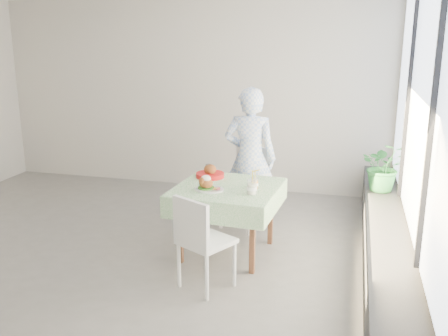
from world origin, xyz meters
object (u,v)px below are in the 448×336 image
(chair_near, at_px, (205,259))
(diner, at_px, (250,159))
(potted_plant, at_px, (384,166))
(main_dish, at_px, (208,185))
(chair_far, at_px, (244,203))
(juice_cup_orange, at_px, (254,184))
(cafe_table, at_px, (227,212))

(chair_near, relative_size, diner, 0.52)
(potted_plant, bearing_deg, main_dish, -144.70)
(diner, bearing_deg, potted_plant, -172.78)
(diner, relative_size, potted_plant, 2.90)
(diner, xyz_separation_m, potted_plant, (1.54, 0.27, -0.06))
(chair_far, distance_m, chair_near, 1.59)
(chair_far, xyz_separation_m, diner, (0.06, 0.01, 0.55))
(chair_far, bearing_deg, diner, 11.81)
(main_dish, distance_m, potted_plant, 2.17)
(chair_near, distance_m, potted_plant, 2.52)
(juice_cup_orange, bearing_deg, potted_plant, 39.38)
(diner, xyz_separation_m, main_dish, (-0.23, -0.99, -0.06))
(diner, height_order, potted_plant, diner)
(diner, distance_m, potted_plant, 1.56)
(chair_far, xyz_separation_m, potted_plant, (1.60, 0.28, 0.49))
(chair_far, height_order, main_dish, chair_far)
(main_dish, distance_m, juice_cup_orange, 0.48)
(chair_far, height_order, juice_cup_orange, juice_cup_orange)
(chair_far, relative_size, juice_cup_orange, 4.04)
(main_dish, bearing_deg, cafe_table, 46.42)
(chair_near, bearing_deg, diner, 87.43)
(cafe_table, xyz_separation_m, potted_plant, (1.61, 1.08, 0.33))
(potted_plant, bearing_deg, juice_cup_orange, -140.62)
(cafe_table, xyz_separation_m, chair_far, (0.00, 0.80, -0.16))
(chair_far, distance_m, main_dish, 1.10)
(cafe_table, xyz_separation_m, main_dish, (-0.16, -0.17, 0.33))
(chair_far, height_order, chair_near, chair_far)
(cafe_table, bearing_deg, chair_far, 89.73)
(potted_plant, bearing_deg, chair_far, -170.12)
(diner, bearing_deg, cafe_table, 82.71)
(juice_cup_orange, xyz_separation_m, potted_plant, (1.32, 1.08, -0.00))
(chair_near, height_order, diner, diner)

